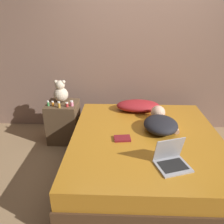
{
  "coord_description": "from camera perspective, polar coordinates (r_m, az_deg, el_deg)",
  "views": [
    {
      "loc": [
        -0.31,
        -2.19,
        1.8
      ],
      "look_at": [
        -0.4,
        0.24,
        0.69
      ],
      "focal_mm": 35.0,
      "sensor_mm": 36.0,
      "label": 1
    }
  ],
  "objects": [
    {
      "name": "teddy_bear",
      "position": [
        3.28,
        -13.26,
        5.05
      ],
      "size": [
        0.21,
        0.21,
        0.33
      ],
      "color": "beige",
      "rests_on": "nightstand"
    },
    {
      "name": "person_lying",
      "position": [
        2.7,
        12.54,
        -2.64
      ],
      "size": [
        0.43,
        0.64,
        0.19
      ],
      "rotation": [
        0.0,
        0.0,
        -0.04
      ],
      "color": "black",
      "rests_on": "bed"
    },
    {
      "name": "bottle_green",
      "position": [
        3.2,
        -16.35,
        2.16
      ],
      "size": [
        0.03,
        0.03,
        0.07
      ],
      "color": "#3D8E4C",
      "rests_on": "nightstand"
    },
    {
      "name": "wall_back",
      "position": [
        3.46,
        7.6,
        16.03
      ],
      "size": [
        8.0,
        0.06,
        2.6
      ],
      "color": "#846656",
      "rests_on": "ground_plane"
    },
    {
      "name": "laptop",
      "position": [
        2.12,
        15.22,
        -11.9
      ],
      "size": [
        0.35,
        0.32,
        0.25
      ],
      "rotation": [
        0.0,
        0.0,
        0.31
      ],
      "color": "#9E9EA3",
      "rests_on": "bed"
    },
    {
      "name": "pillow",
      "position": [
        3.14,
        6.84,
        1.64
      ],
      "size": [
        0.62,
        0.34,
        0.15
      ],
      "color": "maroon",
      "rests_on": "bed"
    },
    {
      "name": "ground_plane",
      "position": [
        2.85,
        8.22,
        -14.93
      ],
      "size": [
        12.0,
        12.0,
        0.0
      ],
      "primitive_type": "plane",
      "color": "#937551"
    },
    {
      "name": "bottle_amber",
      "position": [
        3.09,
        -13.67,
        1.86
      ],
      "size": [
        0.03,
        0.03,
        0.09
      ],
      "color": "gold",
      "rests_on": "nightstand"
    },
    {
      "name": "nightstand",
      "position": [
        3.37,
        -12.5,
        -2.49
      ],
      "size": [
        0.44,
        0.43,
        0.6
      ],
      "color": "brown",
      "rests_on": "ground_plane"
    },
    {
      "name": "bottle_pink",
      "position": [
        3.12,
        -10.46,
        2.22
      ],
      "size": [
        0.05,
        0.05,
        0.08
      ],
      "color": "pink",
      "rests_on": "nightstand"
    },
    {
      "name": "bottle_orange",
      "position": [
        3.17,
        -15.22,
        2.11
      ],
      "size": [
        0.03,
        0.03,
        0.07
      ],
      "color": "orange",
      "rests_on": "nightstand"
    },
    {
      "name": "book",
      "position": [
        2.45,
        2.72,
        -6.9
      ],
      "size": [
        0.19,
        0.15,
        0.02
      ],
      "rotation": [
        0.0,
        0.0,
        0.11
      ],
      "color": "maroon",
      "rests_on": "bed"
    },
    {
      "name": "bed",
      "position": [
        2.7,
        8.55,
        -10.76
      ],
      "size": [
        1.74,
        1.89,
        0.51
      ],
      "color": "#4C331E",
      "rests_on": "ground_plane"
    },
    {
      "name": "bottle_red",
      "position": [
        3.1,
        -11.68,
        1.9
      ],
      "size": [
        0.04,
        0.04,
        0.07
      ],
      "color": "#B72D2D",
      "rests_on": "nightstand"
    }
  ]
}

